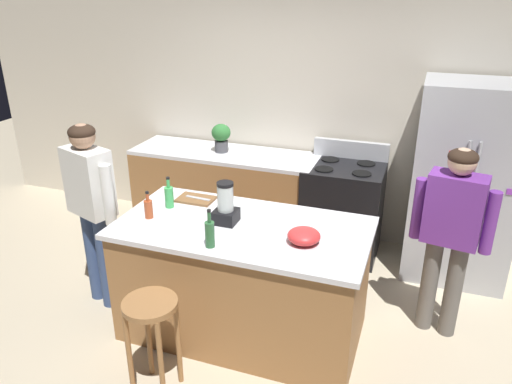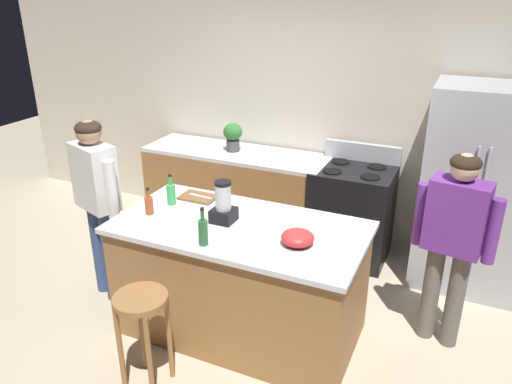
% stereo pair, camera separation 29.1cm
% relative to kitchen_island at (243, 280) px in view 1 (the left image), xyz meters
% --- Properties ---
extents(ground_plane, '(14.00, 14.00, 0.00)m').
position_rel_kitchen_island_xyz_m(ground_plane, '(0.00, 0.00, -0.47)').
color(ground_plane, beige).
extents(back_wall, '(8.00, 0.10, 2.70)m').
position_rel_kitchen_island_xyz_m(back_wall, '(0.00, 1.95, 0.88)').
color(back_wall, beige).
rests_on(back_wall, ground_plane).
extents(kitchen_island, '(1.87, 0.98, 0.94)m').
position_rel_kitchen_island_xyz_m(kitchen_island, '(0.00, 0.00, 0.00)').
color(kitchen_island, '#9E6B3D').
rests_on(kitchen_island, ground_plane).
extents(back_counter_run, '(2.00, 0.64, 0.94)m').
position_rel_kitchen_island_xyz_m(back_counter_run, '(-0.80, 1.55, -0.00)').
color(back_counter_run, '#9E6B3D').
rests_on(back_counter_run, ground_plane).
extents(refrigerator, '(0.90, 0.73, 1.84)m').
position_rel_kitchen_island_xyz_m(refrigerator, '(1.57, 1.50, 0.45)').
color(refrigerator, '#B7BABF').
rests_on(refrigerator, ground_plane).
extents(stove_range, '(0.76, 0.65, 1.12)m').
position_rel_kitchen_island_xyz_m(stove_range, '(0.49, 1.52, 0.01)').
color(stove_range, black).
rests_on(stove_range, ground_plane).
extents(person_by_island_left, '(0.59, 0.34, 1.60)m').
position_rel_kitchen_island_xyz_m(person_by_island_left, '(-1.30, -0.03, 0.50)').
color(person_by_island_left, '#384C7A').
rests_on(person_by_island_left, ground_plane).
extents(person_by_sink_right, '(0.60, 0.29, 1.54)m').
position_rel_kitchen_island_xyz_m(person_by_sink_right, '(1.46, 0.53, 0.46)').
color(person_by_sink_right, '#66605B').
rests_on(person_by_sink_right, ground_plane).
extents(bar_stool, '(0.36, 0.36, 0.72)m').
position_rel_kitchen_island_xyz_m(bar_stool, '(-0.33, -0.79, 0.08)').
color(bar_stool, '#9E6B3D').
rests_on(bar_stool, ground_plane).
extents(potted_plant, '(0.20, 0.20, 0.30)m').
position_rel_kitchen_island_xyz_m(potted_plant, '(-0.83, 1.55, 0.64)').
color(potted_plant, '#4C4C51').
rests_on(potted_plant, back_counter_run).
extents(blender_appliance, '(0.17, 0.17, 0.32)m').
position_rel_kitchen_island_xyz_m(blender_appliance, '(-0.14, 0.01, 0.60)').
color(blender_appliance, black).
rests_on(blender_appliance, kitchen_island).
extents(bottle_cooking_sauce, '(0.06, 0.06, 0.22)m').
position_rel_kitchen_island_xyz_m(bottle_cooking_sauce, '(-0.72, -0.11, 0.55)').
color(bottle_cooking_sauce, '#B24C26').
rests_on(bottle_cooking_sauce, kitchen_island).
extents(bottle_soda, '(0.07, 0.07, 0.26)m').
position_rel_kitchen_island_xyz_m(bottle_soda, '(-0.67, 0.11, 0.56)').
color(bottle_soda, '#3FB259').
rests_on(bottle_soda, kitchen_island).
extents(bottle_olive_oil, '(0.07, 0.07, 0.28)m').
position_rel_kitchen_island_xyz_m(bottle_olive_oil, '(-0.09, -0.37, 0.57)').
color(bottle_olive_oil, '#2D6638').
rests_on(bottle_olive_oil, kitchen_island).
extents(mixing_bowl, '(0.23, 0.23, 0.10)m').
position_rel_kitchen_island_xyz_m(mixing_bowl, '(0.49, -0.10, 0.52)').
color(mixing_bowl, red).
rests_on(mixing_bowl, kitchen_island).
extents(cutting_board, '(0.30, 0.20, 0.02)m').
position_rel_kitchen_island_xyz_m(cutting_board, '(-0.53, 0.30, 0.48)').
color(cutting_board, brown).
rests_on(cutting_board, kitchen_island).
extents(chef_knife, '(0.22, 0.05, 0.01)m').
position_rel_kitchen_island_xyz_m(chef_knife, '(-0.51, 0.30, 0.49)').
color(chef_knife, '#B7BABF').
rests_on(chef_knife, cutting_board).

